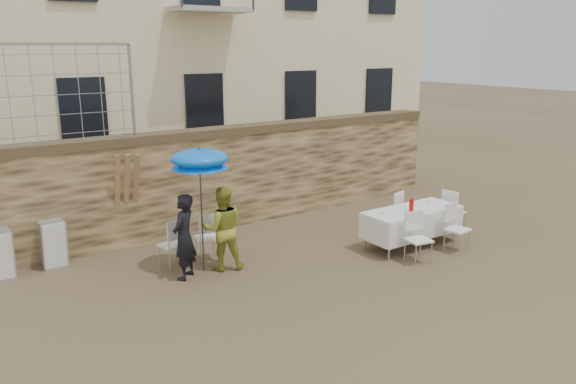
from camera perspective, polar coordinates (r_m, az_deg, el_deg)
ground at (r=8.80m, az=6.08°, el=-12.28°), size 80.00×80.00×0.00m
stone_wall at (r=12.41m, az=-8.85°, el=1.10°), size 13.00×0.50×2.20m
chain_link_fence at (r=11.17m, az=-23.44°, el=8.99°), size 3.20×0.06×1.80m
man_suit at (r=9.91m, az=-10.52°, el=-4.50°), size 0.66×0.64×1.53m
woman_dress at (r=10.21m, az=-6.67°, el=-3.70°), size 0.91×0.81×1.55m
umbrella at (r=9.83m, az=-8.96°, el=3.01°), size 1.04×1.04×2.14m
couple_chair_left at (r=10.48m, az=-11.68°, el=-5.13°), size 0.55×0.55×0.96m
couple_chair_right at (r=10.75m, az=-8.24°, el=-4.46°), size 0.55×0.55×0.96m
banquet_table at (r=11.62m, az=12.52°, el=-1.91°), size 2.10×0.85×0.78m
soda_bottle at (r=11.33m, az=12.42°, el=-1.41°), size 0.09×0.09×0.26m
table_chair_front_left at (r=10.79m, az=13.14°, el=-4.63°), size 0.55×0.55×0.96m
table_chair_front_right at (r=11.59m, az=16.85°, el=-3.53°), size 0.54×0.54×0.96m
table_chair_back at (r=12.36m, az=10.41°, el=-2.01°), size 0.59×0.59×0.96m
table_chair_side at (r=12.77m, az=16.46°, el=-1.83°), size 0.54×0.54×0.96m
chair_stack_right at (r=11.32m, az=-22.91°, el=-4.63°), size 0.46×0.47×0.92m
wood_planks at (r=11.61m, az=-15.54°, el=-0.73°), size 0.70×0.20×2.00m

